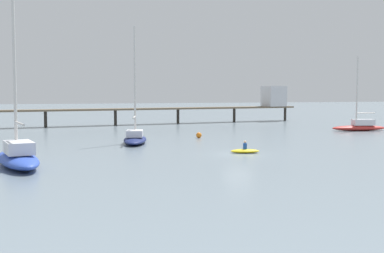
# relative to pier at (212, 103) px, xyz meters

# --- Properties ---
(ground_plane) EXTENTS (400.00, 400.00, 0.00)m
(ground_plane) POSITION_rel_pier_xyz_m (-12.49, -44.27, -3.67)
(ground_plane) COLOR slate
(pier) EXTENTS (59.14, 10.78, 6.76)m
(pier) POSITION_rel_pier_xyz_m (0.00, 0.00, 0.00)
(pier) COLOR brown
(pier) RESTS_ON ground_plane
(sailboat_red) EXTENTS (8.30, 3.29, 10.74)m
(sailboat_red) POSITION_rel_pier_xyz_m (14.39, -24.27, -2.94)
(sailboat_red) COLOR red
(sailboat_red) RESTS_ON ground_plane
(sailboat_blue) EXTENTS (4.60, 10.04, 13.69)m
(sailboat_blue) POSITION_rel_pier_xyz_m (-31.17, -46.35, -2.83)
(sailboat_blue) COLOR #2D4CB7
(sailboat_blue) RESTS_ON ground_plane
(sailboat_navy) EXTENTS (4.26, 8.77, 12.81)m
(sailboat_navy) POSITION_rel_pier_xyz_m (-19.87, -32.30, -2.96)
(sailboat_navy) COLOR navy
(sailboat_navy) RESTS_ON ground_plane
(dinghy_yellow) EXTENTS (2.86, 1.77, 1.14)m
(dinghy_yellow) POSITION_rel_pier_xyz_m (-11.54, -43.58, -3.45)
(dinghy_yellow) COLOR yellow
(dinghy_yellow) RESTS_ON ground_plane
(mooring_buoy_inner) EXTENTS (0.68, 0.68, 0.68)m
(mooring_buoy_inner) POSITION_rel_pier_xyz_m (-11.33, -28.36, -3.32)
(mooring_buoy_inner) COLOR orange
(mooring_buoy_inner) RESTS_ON ground_plane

